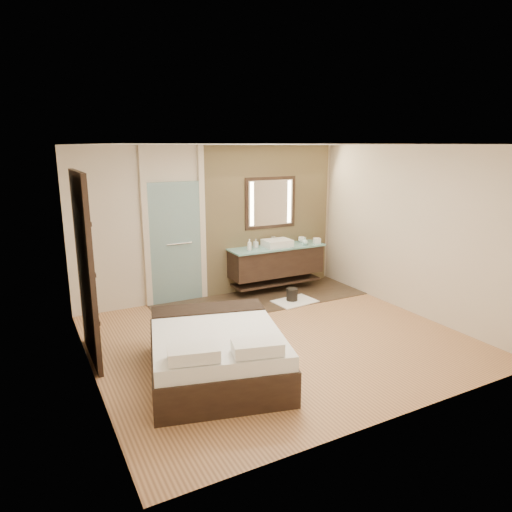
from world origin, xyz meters
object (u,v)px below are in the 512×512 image
vanity (276,261)px  waste_bin (292,295)px  mirror_unit (271,203)px  bed (216,352)px

vanity → waste_bin: 0.82m
mirror_unit → waste_bin: (-0.07, -0.92, -1.53)m
vanity → bed: size_ratio=0.84×
bed → waste_bin: 2.87m
vanity → mirror_unit: (0.00, 0.24, 1.07)m
bed → waste_bin: bed is taller
mirror_unit → bed: (-2.29, -2.73, -1.35)m
vanity → waste_bin: size_ratio=7.49×
waste_bin → mirror_unit: bearing=85.4°
mirror_unit → vanity: bearing=-90.0°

